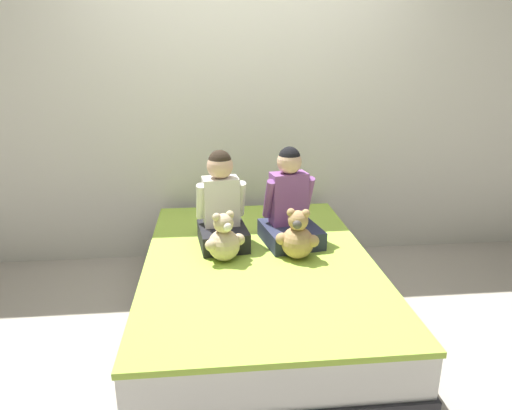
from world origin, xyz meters
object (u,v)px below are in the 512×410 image
at_px(child_on_left, 221,207).
at_px(child_on_right, 290,207).
at_px(teddy_bear_held_by_right_child, 298,238).
at_px(bed, 259,291).
at_px(teddy_bear_held_by_left_child, 224,240).

distance_m(child_on_left, child_on_right, 0.44).
relative_size(child_on_left, teddy_bear_held_by_right_child, 1.97).
xyz_separation_m(bed, teddy_bear_held_by_right_child, (0.23, -0.02, 0.36)).
height_order(bed, child_on_left, child_on_left).
height_order(bed, teddy_bear_held_by_left_child, teddy_bear_held_by_left_child).
bearing_deg(teddy_bear_held_by_right_child, child_on_right, 107.22).
bearing_deg(teddy_bear_held_by_left_child, teddy_bear_held_by_right_child, -25.13).
height_order(child_on_right, teddy_bear_held_by_left_child, child_on_right).
bearing_deg(child_on_right, teddy_bear_held_by_left_child, -160.40).
bearing_deg(child_on_right, child_on_left, 169.32).
xyz_separation_m(teddy_bear_held_by_left_child, teddy_bear_held_by_right_child, (0.44, -0.01, 0.00)).
bearing_deg(child_on_left, teddy_bear_held_by_left_child, -95.83).
height_order(child_on_left, child_on_right, child_on_right).
xyz_separation_m(bed, child_on_left, (-0.21, 0.24, 0.47)).
height_order(bed, child_on_right, child_on_right).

